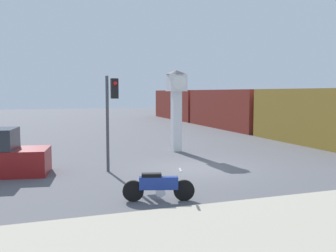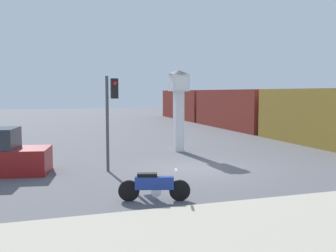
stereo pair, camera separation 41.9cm
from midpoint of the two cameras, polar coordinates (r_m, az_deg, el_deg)
ground_plane at (r=15.80m, az=3.53°, el=-6.46°), size 120.00×120.00×0.00m
motorcycle at (r=11.07m, az=-2.56°, el=-9.13°), size 2.05×0.75×0.93m
clock_tower at (r=20.09m, az=0.67°, el=4.33°), size 1.10×1.10×4.35m
freight_train at (r=33.91m, az=8.94°, el=2.61°), size 2.80×35.38×3.40m
traffic_light at (r=15.08m, az=-9.45°, el=3.07°), size 0.50×0.35×3.83m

